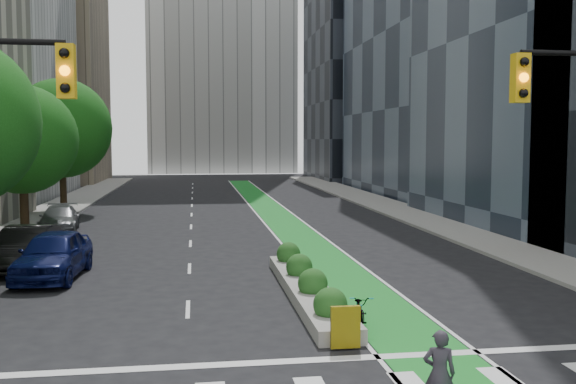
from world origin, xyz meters
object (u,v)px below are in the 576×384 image
object	(u,v)px
median_planter	(307,285)
parked_car_left_far	(59,219)
cyclist	(439,373)
parked_car_left_mid	(26,248)
parked_car_left_near	(53,255)
bicycle	(360,310)

from	to	relation	value
median_planter	parked_car_left_far	xyz separation A→B (m)	(-10.70, 16.05, 0.32)
cyclist	parked_car_left_far	world-z (taller)	cyclist
parked_car_left_mid	parked_car_left_far	world-z (taller)	parked_car_left_mid
parked_car_left_near	parked_car_left_mid	world-z (taller)	parked_car_left_near
cyclist	parked_car_left_far	xyz separation A→B (m)	(-11.50, 25.09, -0.10)
parked_car_left_mid	bicycle	bearing A→B (deg)	-36.61
median_planter	bicycle	distance (m)	3.63
parked_car_left_near	parked_car_left_far	size ratio (longest dim) A/B	1.05
parked_car_left_near	median_planter	bearing A→B (deg)	-21.50
cyclist	parked_car_left_mid	xyz separation A→B (m)	(-10.68, 14.92, 0.02)
cyclist	parked_car_left_near	size ratio (longest dim) A/B	0.32
bicycle	parked_car_left_far	xyz separation A→B (m)	(-11.50, 19.59, 0.23)
median_planter	parked_car_left_far	distance (m)	19.30
bicycle	parked_car_left_mid	distance (m)	14.24
parked_car_left_mid	parked_car_left_far	size ratio (longest dim) A/B	1.03
cyclist	parked_car_left_far	size ratio (longest dim) A/B	0.33
cyclist	parked_car_left_near	bearing A→B (deg)	-38.33
parked_car_left_mid	parked_car_left_far	bearing A→B (deg)	99.42
bicycle	cyclist	bearing A→B (deg)	-79.58
parked_car_left_near	parked_car_left_mid	xyz separation A→B (m)	(-1.40, 1.94, -0.05)
bicycle	cyclist	size ratio (longest dim) A/B	1.11
median_planter	bicycle	size ratio (longest dim) A/B	5.83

